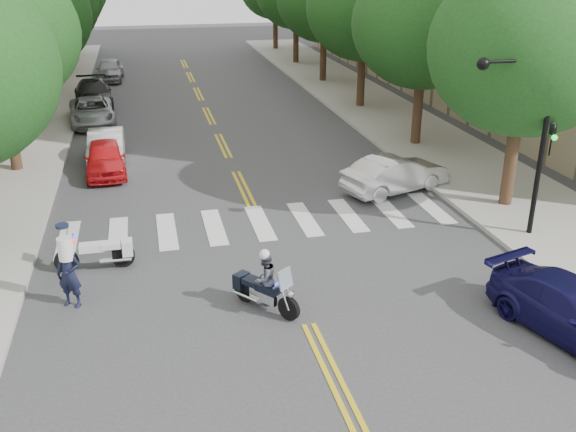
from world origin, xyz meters
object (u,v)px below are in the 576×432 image
object	(u,v)px
officer_standing	(69,274)
convertible	(395,174)
motorcycle_police	(264,282)
motorcycle_parked	(101,252)

from	to	relation	value
officer_standing	convertible	world-z (taller)	officer_standing
motorcycle_police	officer_standing	xyz separation A→B (m)	(-4.78, 1.25, 0.17)
motorcycle_police	convertible	distance (m)	9.81
motorcycle_police	convertible	xyz separation A→B (m)	(6.47, 7.37, -0.05)
motorcycle_parked	convertible	world-z (taller)	motorcycle_parked
motorcycle_police	officer_standing	bearing A→B (deg)	-52.54
convertible	officer_standing	bearing A→B (deg)	99.18
convertible	motorcycle_parked	bearing A→B (deg)	91.88
motorcycle_police	motorcycle_parked	size ratio (longest dim) A/B	0.79
motorcycle_police	motorcycle_parked	xyz separation A→B (m)	(-4.11, 3.26, -0.25)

